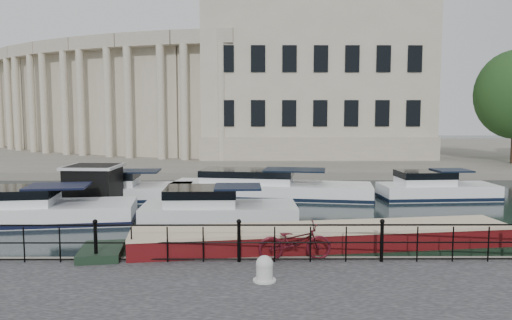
{
  "coord_description": "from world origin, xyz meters",
  "views": [
    {
      "loc": [
        0.41,
        -15.88,
        4.78
      ],
      "look_at": [
        0.5,
        2.0,
        3.0
      ],
      "focal_mm": 35.0,
      "sensor_mm": 36.0,
      "label": 1
    }
  ],
  "objects_px": {
    "mooring_bollard": "(265,269)",
    "harbour_hut": "(94,189)",
    "bicycle": "(295,241)",
    "narrowboat": "(323,253)"
  },
  "relations": [
    {
      "from": "mooring_bollard",
      "to": "harbour_hut",
      "type": "relative_size",
      "value": 0.18
    },
    {
      "from": "mooring_bollard",
      "to": "harbour_hut",
      "type": "distance_m",
      "value": 14.65
    },
    {
      "from": "bicycle",
      "to": "narrowboat",
      "type": "distance_m",
      "value": 1.86
    },
    {
      "from": "bicycle",
      "to": "mooring_bollard",
      "type": "bearing_deg",
      "value": 148.12
    },
    {
      "from": "bicycle",
      "to": "harbour_hut",
      "type": "height_order",
      "value": "harbour_hut"
    },
    {
      "from": "mooring_bollard",
      "to": "bicycle",
      "type": "bearing_deg",
      "value": 62.79
    },
    {
      "from": "mooring_bollard",
      "to": "narrowboat",
      "type": "height_order",
      "value": "mooring_bollard"
    },
    {
      "from": "mooring_bollard",
      "to": "harbour_hut",
      "type": "bearing_deg",
      "value": 123.66
    },
    {
      "from": "bicycle",
      "to": "mooring_bollard",
      "type": "height_order",
      "value": "bicycle"
    },
    {
      "from": "mooring_bollard",
      "to": "narrowboat",
      "type": "distance_m",
      "value": 3.68
    }
  ]
}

